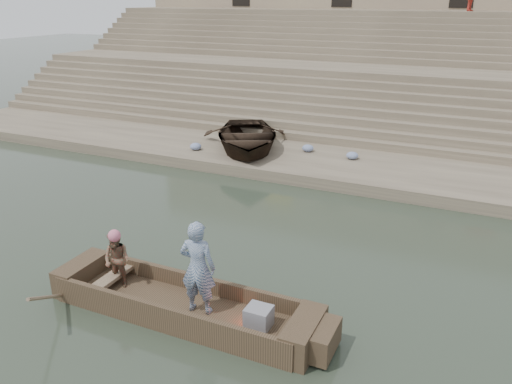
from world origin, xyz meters
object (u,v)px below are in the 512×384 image
Objects in this scene: standing_man at (198,268)px; beached_rowboat at (246,137)px; main_rowboat at (182,310)px; television at (258,317)px; rowing_man at (117,260)px.

standing_man is 10.61m from beached_rowboat.
main_rowboat is 10.87× the size of television.
standing_man is 1.55× the size of rowing_man.
rowing_man is at bearing -11.59° from standing_man.
main_rowboat is at bearing -11.22° from standing_man.
television is 11.11m from beached_rowboat.
main_rowboat is at bearing -5.14° from rowing_man.
beached_rowboat is at bearing -78.40° from standing_man.
standing_man is (0.42, -0.01, 1.06)m from main_rowboat.
standing_man reaches higher than rowing_man.
beached_rowboat is (-3.37, 9.90, 0.79)m from main_rowboat.
television is 0.09× the size of beached_rowboat.
beached_rowboat is (-3.78, 9.91, -0.27)m from standing_man.
beached_rowboat is at bearing 108.78° from main_rowboat.
standing_man is at bearing -96.11° from beached_rowboat.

